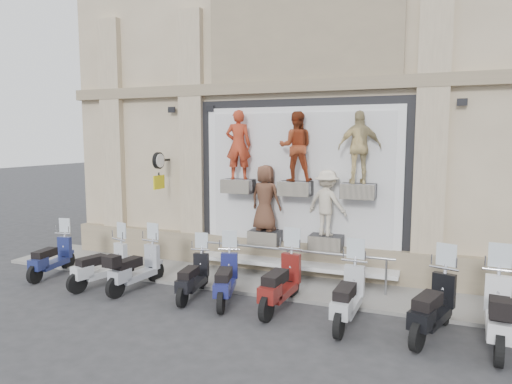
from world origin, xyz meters
TOP-DOWN VIEW (x-y plane):
  - ground at (0.00, 0.00)m, footprint 90.00×90.00m
  - sidewalk at (0.00, 2.10)m, footprint 16.00×2.20m
  - building at (0.00, 7.00)m, footprint 14.00×8.60m
  - shop_vitrine at (0.06, 2.74)m, footprint 5.60×0.90m
  - guard_rail at (0.00, 2.00)m, footprint 5.06×0.10m
  - clock_sign_bracket at (-3.90, 2.47)m, footprint 0.10×0.80m
  - scooter_a at (-5.93, 0.51)m, footprint 0.74×1.81m
  - scooter_b at (-4.16, 0.33)m, footprint 1.00×1.90m
  - scooter_c at (-3.24, 0.43)m, footprint 0.75×1.90m
  - scooter_d at (-1.72, 0.45)m, footprint 0.71×1.74m
  - scooter_e at (-0.92, 0.46)m, footprint 1.04×1.89m
  - scooter_f at (0.33, 0.51)m, footprint 0.70×2.02m
  - scooter_g at (1.77, 0.25)m, footprint 0.62×1.93m
  - scooter_h at (3.29, 0.24)m, footprint 1.15×2.06m
  - scooter_i at (4.34, 0.24)m, footprint 0.75×2.10m

SIDE VIEW (x-z plane):
  - ground at x=0.00m, z-range 0.00..0.00m
  - sidewalk at x=0.00m, z-range 0.00..0.08m
  - guard_rail at x=0.00m, z-range 0.00..0.93m
  - scooter_d at x=-1.72m, z-range 0.00..1.37m
  - scooter_a at x=-5.93m, z-range 0.00..1.42m
  - scooter_e at x=-0.92m, z-range 0.00..1.48m
  - scooter_b at x=-4.16m, z-range 0.00..1.48m
  - scooter_c at x=-3.24m, z-range 0.00..1.50m
  - scooter_g at x=1.77m, z-range 0.00..1.56m
  - scooter_h at x=3.29m, z-range 0.00..1.61m
  - scooter_f at x=0.33m, z-range 0.00..1.62m
  - scooter_i at x=4.34m, z-range 0.00..1.68m
  - shop_vitrine at x=0.06m, z-range 0.27..4.57m
  - clock_sign_bracket at x=-3.90m, z-range 2.29..3.31m
  - building at x=0.00m, z-range 0.00..12.00m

